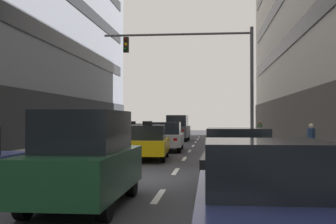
{
  "coord_description": "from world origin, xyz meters",
  "views": [
    {
      "loc": [
        2.81,
        -13.49,
        1.88
      ],
      "look_at": [
        -0.09,
        15.27,
        2.36
      ],
      "focal_mm": 46.13,
      "sensor_mm": 36.0,
      "label": 1
    }
  ],
  "objects_px": {
    "taxi_driving_6": "(94,140)",
    "car_parked_1": "(238,159)",
    "pedestrian_0": "(260,131)",
    "taxi_driving_5": "(133,134)",
    "car_driving_2": "(178,128)",
    "car_driving_4": "(85,159)",
    "traffic_signal_0": "(208,65)",
    "pedestrian_1": "(311,140)",
    "car_driving_0": "(166,137)",
    "taxi_driving_1": "(148,143)",
    "car_parked_0": "(265,202)"
  },
  "relations": [
    {
      "from": "car_driving_2",
      "to": "traffic_signal_0",
      "type": "height_order",
      "value": "traffic_signal_0"
    },
    {
      "from": "car_driving_2",
      "to": "car_parked_0",
      "type": "bearing_deg",
      "value": -83.41
    },
    {
      "from": "car_driving_0",
      "to": "car_parked_1",
      "type": "height_order",
      "value": "car_driving_0"
    },
    {
      "from": "car_driving_0",
      "to": "traffic_signal_0",
      "type": "relative_size",
      "value": 0.57
    },
    {
      "from": "taxi_driving_6",
      "to": "car_parked_1",
      "type": "height_order",
      "value": "taxi_driving_6"
    },
    {
      "from": "car_driving_0",
      "to": "car_driving_2",
      "type": "height_order",
      "value": "car_driving_2"
    },
    {
      "from": "taxi_driving_1",
      "to": "traffic_signal_0",
      "type": "xyz_separation_m",
      "value": [
        2.73,
        3.54,
        3.99
      ]
    },
    {
      "from": "car_driving_4",
      "to": "pedestrian_0",
      "type": "relative_size",
      "value": 2.62
    },
    {
      "from": "taxi_driving_5",
      "to": "taxi_driving_6",
      "type": "distance_m",
      "value": 11.47
    },
    {
      "from": "traffic_signal_0",
      "to": "pedestrian_1",
      "type": "bearing_deg",
      "value": -48.36
    },
    {
      "from": "car_driving_2",
      "to": "taxi_driving_6",
      "type": "bearing_deg",
      "value": -99.6
    },
    {
      "from": "pedestrian_0",
      "to": "car_parked_1",
      "type": "bearing_deg",
      "value": -98.04
    },
    {
      "from": "car_driving_4",
      "to": "taxi_driving_5",
      "type": "xyz_separation_m",
      "value": [
        -3.16,
        23.01,
        -0.26
      ]
    },
    {
      "from": "car_driving_2",
      "to": "pedestrian_1",
      "type": "relative_size",
      "value": 2.95
    },
    {
      "from": "pedestrian_0",
      "to": "car_driving_0",
      "type": "bearing_deg",
      "value": -138.82
    },
    {
      "from": "pedestrian_1",
      "to": "pedestrian_0",
      "type": "bearing_deg",
      "value": 93.63
    },
    {
      "from": "car_driving_4",
      "to": "car_parked_0",
      "type": "height_order",
      "value": "car_driving_4"
    },
    {
      "from": "pedestrian_1",
      "to": "car_driving_2",
      "type": "bearing_deg",
      "value": 110.57
    },
    {
      "from": "car_driving_2",
      "to": "pedestrian_0",
      "type": "xyz_separation_m",
      "value": [
        6.28,
        -6.63,
        -0.03
      ]
    },
    {
      "from": "car_driving_4",
      "to": "traffic_signal_0",
      "type": "bearing_deg",
      "value": 79.94
    },
    {
      "from": "car_driving_0",
      "to": "car_parked_0",
      "type": "relative_size",
      "value": 1.07
    },
    {
      "from": "taxi_driving_1",
      "to": "pedestrian_1",
      "type": "xyz_separation_m",
      "value": [
        7.06,
        -1.32,
        0.24
      ]
    },
    {
      "from": "taxi_driving_1",
      "to": "pedestrian_0",
      "type": "xyz_separation_m",
      "value": [
        6.29,
        10.82,
        0.28
      ]
    },
    {
      "from": "car_driving_0",
      "to": "pedestrian_1",
      "type": "bearing_deg",
      "value": -45.4
    },
    {
      "from": "car_driving_0",
      "to": "pedestrian_0",
      "type": "bearing_deg",
      "value": 41.18
    },
    {
      "from": "car_driving_2",
      "to": "taxi_driving_6",
      "type": "relative_size",
      "value": 1.0
    },
    {
      "from": "car_driving_2",
      "to": "car_driving_4",
      "type": "bearing_deg",
      "value": -89.58
    },
    {
      "from": "taxi_driving_1",
      "to": "car_driving_4",
      "type": "bearing_deg",
      "value": -88.84
    },
    {
      "from": "taxi_driving_5",
      "to": "pedestrian_0",
      "type": "relative_size",
      "value": 2.57
    },
    {
      "from": "taxi_driving_1",
      "to": "pedestrian_0",
      "type": "relative_size",
      "value": 2.69
    },
    {
      "from": "car_driving_4",
      "to": "taxi_driving_6",
      "type": "height_order",
      "value": "car_driving_4"
    },
    {
      "from": "car_parked_0",
      "to": "pedestrian_0",
      "type": "xyz_separation_m",
      "value": [
        2.65,
        24.74,
        0.29
      ]
    },
    {
      "from": "traffic_signal_0",
      "to": "pedestrian_0",
      "type": "bearing_deg",
      "value": 63.97
    },
    {
      "from": "car_driving_0",
      "to": "traffic_signal_0",
      "type": "height_order",
      "value": "traffic_signal_0"
    },
    {
      "from": "car_driving_2",
      "to": "traffic_signal_0",
      "type": "relative_size",
      "value": 0.57
    },
    {
      "from": "car_driving_2",
      "to": "car_parked_1",
      "type": "bearing_deg",
      "value": -81.88
    },
    {
      "from": "car_driving_4",
      "to": "pedestrian_1",
      "type": "height_order",
      "value": "car_driving_4"
    },
    {
      "from": "pedestrian_0",
      "to": "pedestrian_1",
      "type": "xyz_separation_m",
      "value": [
        0.77,
        -12.15,
        -0.04
      ]
    },
    {
      "from": "car_driving_2",
      "to": "pedestrian_1",
      "type": "height_order",
      "value": "car_driving_2"
    },
    {
      "from": "taxi_driving_5",
      "to": "pedestrian_1",
      "type": "distance_m",
      "value": 16.95
    },
    {
      "from": "car_parked_1",
      "to": "traffic_signal_0",
      "type": "height_order",
      "value": "traffic_signal_0"
    },
    {
      "from": "taxi_driving_1",
      "to": "car_driving_2",
      "type": "distance_m",
      "value": 17.46
    },
    {
      "from": "taxi_driving_5",
      "to": "pedestrian_0",
      "type": "xyz_separation_m",
      "value": [
        9.24,
        -1.53,
        0.31
      ]
    },
    {
      "from": "taxi_driving_5",
      "to": "car_driving_2",
      "type": "bearing_deg",
      "value": 59.87
    },
    {
      "from": "car_driving_0",
      "to": "taxi_driving_6",
      "type": "bearing_deg",
      "value": -123.22
    },
    {
      "from": "car_driving_0",
      "to": "pedestrian_0",
      "type": "xyz_separation_m",
      "value": [
        6.02,
        5.26,
        0.24
      ]
    },
    {
      "from": "car_parked_1",
      "to": "car_driving_0",
      "type": "bearing_deg",
      "value": 103.98
    },
    {
      "from": "taxi_driving_1",
      "to": "car_parked_1",
      "type": "xyz_separation_m",
      "value": [
        3.63,
        -7.96,
        0.01
      ]
    },
    {
      "from": "car_driving_2",
      "to": "taxi_driving_5",
      "type": "height_order",
      "value": "car_driving_2"
    },
    {
      "from": "taxi_driving_1",
      "to": "car_driving_4",
      "type": "xyz_separation_m",
      "value": [
        0.21,
        -10.65,
        0.23
      ]
    }
  ]
}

